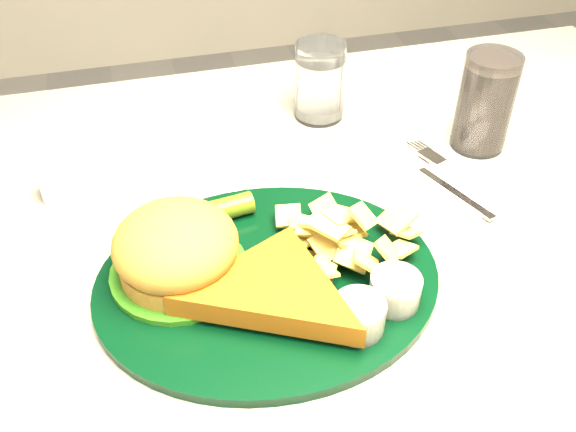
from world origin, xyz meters
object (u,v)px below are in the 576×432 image
(table, at_px, (307,414))
(cola_glass, at_px, (485,103))
(dinner_plate, at_px, (267,255))
(water_glass, at_px, (320,81))
(fork_napkin, at_px, (452,189))

(table, relative_size, cola_glass, 9.42)
(dinner_plate, bearing_deg, table, 48.29)
(table, relative_size, water_glass, 11.17)
(table, height_order, water_glass, water_glass)
(water_glass, distance_m, cola_glass, 0.22)
(cola_glass, bearing_deg, dinner_plate, -151.79)
(water_glass, relative_size, fork_napkin, 0.71)
(dinner_plate, bearing_deg, water_glass, 65.99)
(dinner_plate, distance_m, water_glass, 0.33)
(dinner_plate, bearing_deg, cola_glass, 30.23)
(dinner_plate, distance_m, cola_glass, 0.37)
(dinner_plate, xyz_separation_m, fork_napkin, (0.25, 0.09, -0.03))
(water_glass, height_order, cola_glass, cola_glass)
(cola_glass, bearing_deg, table, -158.43)
(cola_glass, bearing_deg, water_glass, 145.12)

